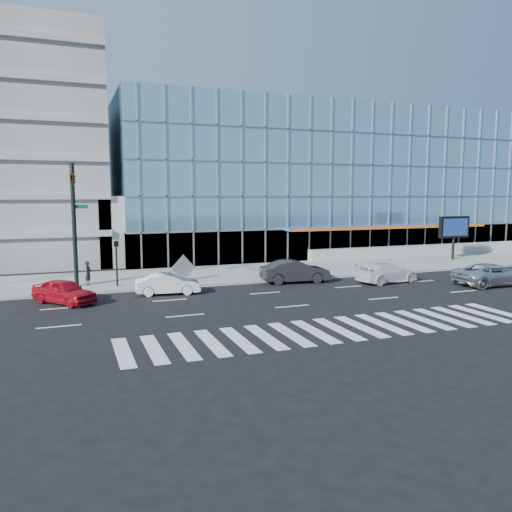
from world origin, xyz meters
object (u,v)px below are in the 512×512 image
at_px(ped_signal_post, 116,256).
at_px(pedestrian, 88,273).
at_px(silver_suv, 492,274).
at_px(dark_sedan, 295,271).
at_px(marquee_sign, 454,228).
at_px(white_suv, 387,273).
at_px(white_sedan, 168,284).
at_px(tilted_panel, 183,268).
at_px(red_sedan, 64,291).
at_px(traffic_signal, 73,194).

relative_size(ped_signal_post, pedestrian, 1.88).
height_order(silver_suv, dark_sedan, dark_sedan).
xyz_separation_m(ped_signal_post, pedestrian, (-1.76, 1.14, -1.19)).
relative_size(marquee_sign, white_suv, 0.84).
relative_size(white_sedan, tilted_panel, 3.03).
xyz_separation_m(marquee_sign, silver_suv, (-6.64, -10.97, -2.32)).
relative_size(ped_signal_post, dark_sedan, 0.63).
height_order(white_sedan, pedestrian, pedestrian).
distance_m(white_sedan, red_sedan, 6.03).
xyz_separation_m(white_suv, white_sedan, (-15.11, 1.31, -0.04)).
distance_m(ped_signal_post, pedestrian, 2.41).
relative_size(white_suv, white_sedan, 1.20).
bearing_deg(traffic_signal, ped_signal_post, 8.52).
distance_m(marquee_sign, white_sedan, 28.53).
distance_m(ped_signal_post, white_sedan, 4.44).
bearing_deg(marquee_sign, dark_sedan, -164.26).
bearing_deg(traffic_signal, marquee_sign, 5.92).
relative_size(marquee_sign, white_sedan, 1.01).
distance_m(silver_suv, dark_sedan, 13.30).
distance_m(traffic_signal, tilted_panel, 8.67).
bearing_deg(white_suv, dark_sedan, 61.80).
distance_m(marquee_sign, tilted_panel, 26.23).
distance_m(ped_signal_post, marquee_sign, 30.67).
relative_size(traffic_signal, pedestrian, 5.00).
bearing_deg(red_sedan, ped_signal_post, 8.70).
relative_size(traffic_signal, white_suv, 1.68).
height_order(marquee_sign, tilted_panel, marquee_sign).
relative_size(traffic_signal, marquee_sign, 2.00).
relative_size(dark_sedan, pedestrian, 3.00).
relative_size(traffic_signal, white_sedan, 2.03).
height_order(dark_sedan, tilted_panel, tilted_panel).
bearing_deg(marquee_sign, white_sedan, -167.42).
height_order(dark_sedan, pedestrian, pedestrian).
distance_m(marquee_sign, red_sedan, 34.50).
height_order(dark_sedan, red_sedan, dark_sedan).
bearing_deg(white_sedan, pedestrian, 54.23).
bearing_deg(white_suv, red_sedan, 80.31).
relative_size(white_suv, red_sedan, 1.17).
bearing_deg(white_suv, pedestrian, 66.45).
bearing_deg(traffic_signal, red_sedan, -102.75).
bearing_deg(white_sedan, red_sedan, 103.03).
distance_m(traffic_signal, white_sedan, 8.10).
distance_m(traffic_signal, marquee_sign, 33.32).
height_order(marquee_sign, pedestrian, marquee_sign).
xyz_separation_m(silver_suv, white_suv, (-6.00, 3.47, -0.06)).
xyz_separation_m(silver_suv, tilted_panel, (-19.38, 8.27, 0.32)).
relative_size(silver_suv, white_suv, 1.13).
height_order(pedestrian, tilted_panel, tilted_panel).
xyz_separation_m(traffic_signal, red_sedan, (-0.75, -3.32, -5.47)).
xyz_separation_m(traffic_signal, white_sedan, (5.25, -2.77, -5.51)).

